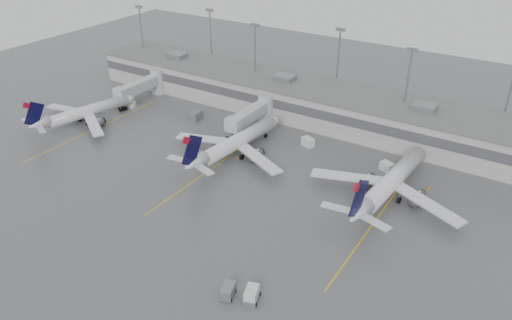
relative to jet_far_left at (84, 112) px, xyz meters
The scene contains 18 objects.
ground 62.45m from the jet_far_left, 23.82° to the right, with size 260.00×260.00×0.00m, color #504F52.
terminal 65.83m from the jet_far_left, 29.88° to the left, with size 152.00×17.00×9.45m.
light_masts 69.48m from the jet_far_left, 34.04° to the left, with size 142.40×8.00×20.60m.
jet_bridge_left 20.61m from the jet_far_left, 85.62° to the left, with size 4.00×17.20×7.00m.
jet_bridge_right 41.95m from the jet_far_left, 29.30° to the left, with size 4.00×17.20×7.00m.
stand_markings 57.16m from the jet_far_left, ahead, with size 105.25×40.00×0.01m.
jet_far_left is the anchor object (origin of this frame).
jet_mid_left 40.93m from the jet_far_left, ahead, with size 28.11×31.63×10.24m.
jet_mid_right 74.31m from the jet_far_left, ahead, with size 29.71×33.41×10.80m.
baggage_tug 72.36m from the jet_far_left, 22.96° to the right, with size 2.79×3.55×2.01m.
baggage_cart 69.92m from the jet_far_left, 24.89° to the right, with size 2.39×3.18×1.82m.
gse_uld_a 13.38m from the jet_far_left, 80.88° to the left, with size 2.55×1.70×1.81m, color silver.
gse_uld_b 54.77m from the jet_far_left, 19.34° to the left, with size 2.76×1.84×1.95m, color silver.
gse_uld_c 72.28m from the jet_far_left, 13.59° to the left, with size 2.60×1.73×1.84m, color silver.
gse_loader 26.96m from the jet_far_left, 36.45° to the left, with size 2.05×3.28×2.05m, color slate.
cone_a 16.92m from the jet_far_left, 90.96° to the left, with size 0.39×0.39×0.62m, color orange.
cone_b 42.03m from the jet_far_left, ahead, with size 0.40×0.40×0.64m, color orange.
cone_c 80.76m from the jet_far_left, 10.13° to the left, with size 0.50×0.50×0.80m, color orange.
Camera 1 is at (37.83, -46.49, 51.21)m, focal length 35.00 mm.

